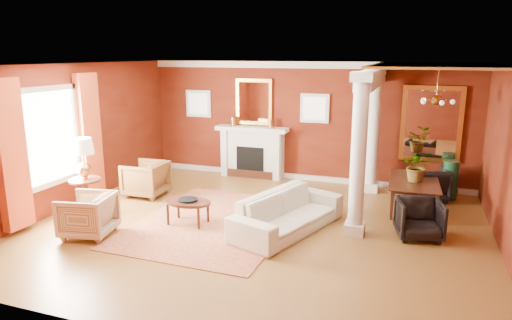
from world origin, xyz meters
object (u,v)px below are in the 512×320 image
at_px(armchair_leopard, 146,177).
at_px(side_table, 83,163).
at_px(sofa, 288,206).
at_px(coffee_table, 188,203).
at_px(dining_table, 415,186).
at_px(armchair_stripe, 88,213).

bearing_deg(armchair_leopard, side_table, -18.93).
distance_m(sofa, coffee_table, 1.85).
distance_m(armchair_leopard, coffee_table, 2.10).
bearing_deg(dining_table, coffee_table, 117.85).
height_order(sofa, side_table, side_table).
bearing_deg(armchair_leopard, dining_table, 99.76).
bearing_deg(dining_table, sofa, 131.01).
distance_m(coffee_table, side_table, 2.24).
relative_size(sofa, side_table, 1.56).
distance_m(armchair_stripe, dining_table, 6.27).
height_order(side_table, dining_table, side_table).
height_order(sofa, dining_table, dining_table).
relative_size(armchair_leopard, coffee_table, 0.96).
distance_m(armchair_leopard, dining_table, 5.72).
bearing_deg(sofa, dining_table, -27.53).
bearing_deg(side_table, armchair_stripe, -49.42).
xyz_separation_m(sofa, coffee_table, (-1.83, -0.30, -0.05)).
xyz_separation_m(sofa, dining_table, (2.10, 1.98, 0.02)).
xyz_separation_m(armchair_stripe, coffee_table, (1.37, 1.06, -0.01)).
height_order(armchair_leopard, coffee_table, armchair_leopard).
relative_size(armchair_leopard, side_table, 0.56).
xyz_separation_m(armchair_leopard, dining_table, (5.62, 1.04, 0.05)).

